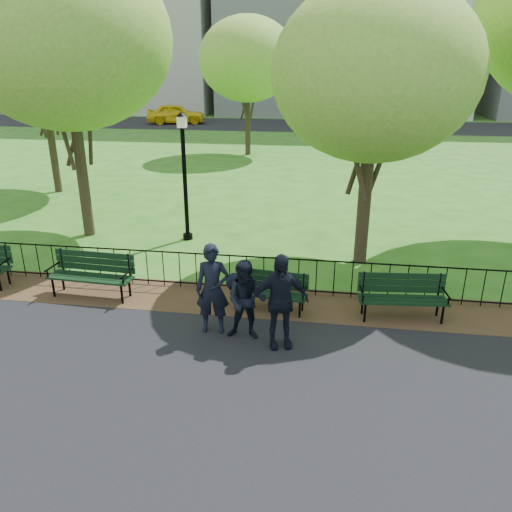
# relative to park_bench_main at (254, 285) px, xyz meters

# --- Properties ---
(ground) EXTENTS (120.00, 120.00, 0.00)m
(ground) POSITION_rel_park_bench_main_xyz_m (-0.11, -1.17, -0.57)
(ground) COLOR #2C691B
(asphalt_path) EXTENTS (60.00, 9.20, 0.01)m
(asphalt_path) POSITION_rel_park_bench_main_xyz_m (-0.11, -4.57, -0.57)
(asphalt_path) COLOR black
(asphalt_path) RESTS_ON ground
(dirt_strip) EXTENTS (60.00, 1.60, 0.01)m
(dirt_strip) POSITION_rel_park_bench_main_xyz_m (-0.11, 0.33, -0.56)
(dirt_strip) COLOR #3E2B19
(dirt_strip) RESTS_ON ground
(far_street) EXTENTS (70.00, 9.00, 0.01)m
(far_street) POSITION_rel_park_bench_main_xyz_m (-0.11, 33.83, -0.57)
(far_street) COLOR black
(far_street) RESTS_ON ground
(iron_fence) EXTENTS (24.06, 0.06, 1.00)m
(iron_fence) POSITION_rel_park_bench_main_xyz_m (-0.11, 0.83, -0.07)
(iron_fence) COLOR black
(iron_fence) RESTS_ON ground
(park_bench_main) EXTENTS (1.78, 0.68, 0.92)m
(park_bench_main) POSITION_rel_park_bench_main_xyz_m (0.00, 0.00, 0.00)
(park_bench_main) COLOR black
(park_bench_main) RESTS_ON ground
(park_bench_left_a) EXTENTS (1.96, 0.71, 1.10)m
(park_bench_left_a) POSITION_rel_park_bench_main_xyz_m (-3.74, 0.12, 0.06)
(park_bench_left_a) COLOR black
(park_bench_left_a) RESTS_ON ground
(park_bench_right_a) EXTENTS (1.84, 0.73, 1.02)m
(park_bench_right_a) POSITION_rel_park_bench_main_xyz_m (3.09, 0.09, 0.01)
(park_bench_right_a) COLOR black
(park_bench_right_a) RESTS_ON ground
(lamppost) EXTENTS (0.34, 0.34, 3.73)m
(lamppost) POSITION_rel_park_bench_main_xyz_m (-2.70, 4.22, 1.46)
(lamppost) COLOR black
(lamppost) RESTS_ON ground
(tree_near_w) EXTENTS (5.80, 5.80, 8.08)m
(tree_near_w) POSITION_rel_park_bench_main_xyz_m (-5.84, 4.17, 5.03)
(tree_near_w) COLOR #2D2116
(tree_near_w) RESTS_ON ground
(tree_near_e) EXTENTS (4.93, 4.93, 6.88)m
(tree_near_e) POSITION_rel_park_bench_main_xyz_m (2.38, 3.18, 4.20)
(tree_near_e) COLOR #2D2116
(tree_near_e) RESTS_ON ground
(tree_mid_w) EXTENTS (6.18, 6.18, 8.61)m
(tree_mid_w) POSITION_rel_park_bench_main_xyz_m (-9.65, 9.18, 5.40)
(tree_mid_w) COLOR #2D2116
(tree_mid_w) RESTS_ON ground
(tree_far_c) EXTENTS (5.31, 5.31, 7.41)m
(tree_far_c) POSITION_rel_park_bench_main_xyz_m (-3.36, 19.08, 4.57)
(tree_far_c) COLOR #2D2116
(tree_far_c) RESTS_ON ground
(person_left) EXTENTS (0.71, 0.51, 1.81)m
(person_left) POSITION_rel_park_bench_main_xyz_m (-0.64, -1.08, 0.35)
(person_left) COLOR black
(person_left) RESTS_ON asphalt_path
(person_mid) EXTENTS (0.77, 0.41, 1.59)m
(person_mid) POSITION_rel_park_bench_main_xyz_m (0.05, -1.23, 0.23)
(person_mid) COLOR black
(person_mid) RESTS_ON asphalt_path
(person_right) EXTENTS (1.16, 0.73, 1.84)m
(person_right) POSITION_rel_park_bench_main_xyz_m (0.70, -1.42, 0.36)
(person_right) COLOR black
(person_right) RESTS_ON asphalt_path
(taxi) EXTENTS (5.24, 3.09, 1.67)m
(taxi) POSITION_rel_park_bench_main_xyz_m (-12.05, 33.32, 0.28)
(taxi) COLOR yellow
(taxi) RESTS_ON far_street
(sedan_silver) EXTENTS (4.97, 2.70, 1.55)m
(sedan_silver) POSITION_rel_park_bench_main_xyz_m (1.64, 33.54, 0.22)
(sedan_silver) COLOR #B3B5BB
(sedan_silver) RESTS_ON far_street
(sedan_dark) EXTENTS (5.93, 3.68, 1.60)m
(sedan_dark) POSITION_rel_park_bench_main_xyz_m (8.18, 32.98, 0.24)
(sedan_dark) COLOR black
(sedan_dark) RESTS_ON far_street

